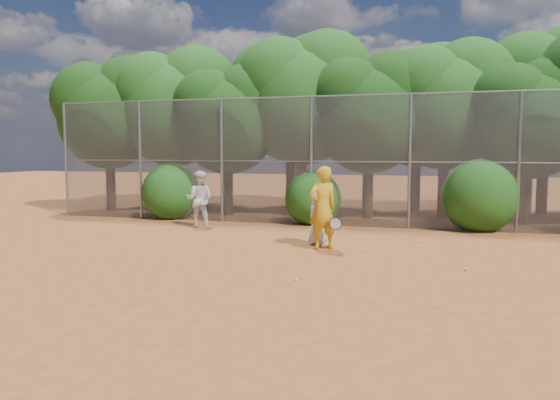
% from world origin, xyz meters
% --- Properties ---
extents(ground, '(80.00, 80.00, 0.00)m').
position_xyz_m(ground, '(0.00, 0.00, 0.00)').
color(ground, '#964D21').
rests_on(ground, ground).
extents(fence_back, '(20.05, 0.09, 4.03)m').
position_xyz_m(fence_back, '(-0.12, 6.00, 2.05)').
color(fence_back, gray).
rests_on(fence_back, ground).
extents(tree_0, '(4.38, 3.81, 6.00)m').
position_xyz_m(tree_0, '(-9.44, 8.04, 3.93)').
color(tree_0, black).
rests_on(tree_0, ground).
extents(tree_1, '(4.64, 4.03, 6.35)m').
position_xyz_m(tree_1, '(-6.94, 8.54, 4.16)').
color(tree_1, black).
rests_on(tree_1, ground).
extents(tree_2, '(3.99, 3.47, 5.47)m').
position_xyz_m(tree_2, '(-4.45, 7.83, 3.58)').
color(tree_2, black).
rests_on(tree_2, ground).
extents(tree_3, '(4.89, 4.26, 6.70)m').
position_xyz_m(tree_3, '(-1.94, 8.84, 4.40)').
color(tree_3, black).
rests_on(tree_3, ground).
extents(tree_4, '(4.19, 3.64, 5.73)m').
position_xyz_m(tree_4, '(0.55, 8.24, 3.76)').
color(tree_4, black).
rests_on(tree_4, ground).
extents(tree_5, '(4.51, 3.92, 6.17)m').
position_xyz_m(tree_5, '(3.06, 9.04, 4.05)').
color(tree_5, black).
rests_on(tree_5, ground).
extents(tree_6, '(3.86, 3.36, 5.29)m').
position_xyz_m(tree_6, '(5.55, 8.03, 3.47)').
color(tree_6, black).
rests_on(tree_6, ground).
extents(tree_9, '(4.83, 4.20, 6.62)m').
position_xyz_m(tree_9, '(-7.94, 10.84, 4.34)').
color(tree_9, black).
rests_on(tree_9, ground).
extents(tree_10, '(5.15, 4.48, 7.06)m').
position_xyz_m(tree_10, '(-2.93, 11.05, 4.63)').
color(tree_10, black).
rests_on(tree_10, ground).
extents(tree_11, '(4.64, 4.03, 6.35)m').
position_xyz_m(tree_11, '(2.06, 10.64, 4.16)').
color(tree_11, black).
rests_on(tree_11, ground).
extents(tree_12, '(5.02, 4.37, 6.88)m').
position_xyz_m(tree_12, '(6.56, 11.24, 4.51)').
color(tree_12, black).
rests_on(tree_12, ground).
extents(bush_0, '(2.00, 2.00, 2.00)m').
position_xyz_m(bush_0, '(-6.00, 6.30, 1.00)').
color(bush_0, '#164611').
rests_on(bush_0, ground).
extents(bush_1, '(1.80, 1.80, 1.80)m').
position_xyz_m(bush_1, '(-1.00, 6.30, 0.90)').
color(bush_1, '#164611').
rests_on(bush_1, ground).
extents(bush_2, '(2.20, 2.20, 2.20)m').
position_xyz_m(bush_2, '(4.00, 6.30, 1.10)').
color(bush_2, '#164611').
rests_on(bush_2, ground).
extents(player_yellow, '(0.93, 0.83, 1.98)m').
position_xyz_m(player_yellow, '(0.20, 2.00, 0.99)').
color(player_yellow, gold).
rests_on(player_yellow, ground).
extents(player_teen, '(0.80, 0.76, 1.40)m').
position_xyz_m(player_teen, '(-0.02, 2.54, 0.70)').
color(player_teen, silver).
rests_on(player_teen, ground).
extents(player_white, '(0.93, 0.83, 1.73)m').
position_xyz_m(player_white, '(-4.14, 4.54, 0.86)').
color(player_white, silver).
rests_on(player_white, ground).
extents(ball_0, '(0.07, 0.07, 0.07)m').
position_xyz_m(ball_0, '(1.19, 1.90, 0.03)').
color(ball_0, '#C1E129').
rests_on(ball_0, ground).
extents(ball_1, '(0.07, 0.07, 0.07)m').
position_xyz_m(ball_1, '(2.07, 2.62, 0.03)').
color(ball_1, '#C1E129').
rests_on(ball_1, ground).
extents(ball_2, '(0.07, 0.07, 0.07)m').
position_xyz_m(ball_2, '(0.40, -1.31, 0.03)').
color(ball_2, '#C1E129').
rests_on(ball_2, ground).
extents(ball_3, '(0.07, 0.07, 0.07)m').
position_xyz_m(ball_3, '(3.38, 0.45, 0.03)').
color(ball_3, '#C1E129').
rests_on(ball_3, ground).
extents(ball_4, '(0.07, 0.07, 0.07)m').
position_xyz_m(ball_4, '(1.42, 1.17, 0.03)').
color(ball_4, '#C1E129').
rests_on(ball_4, ground).
extents(ball_5, '(0.07, 0.07, 0.07)m').
position_xyz_m(ball_5, '(2.44, 2.75, 0.03)').
color(ball_5, '#C1E129').
rests_on(ball_5, ground).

